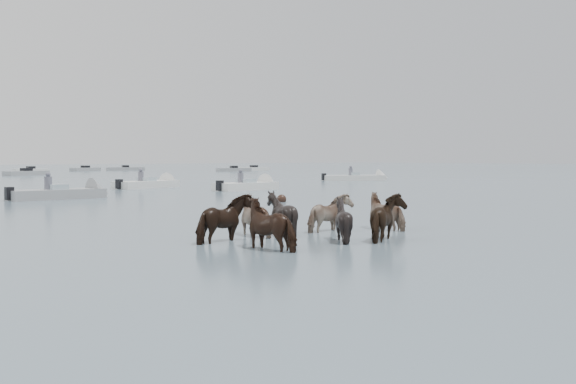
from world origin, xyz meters
TOP-DOWN VIEW (x-y plane):
  - ground at (0.00, 0.00)m, footprint 400.00×400.00m
  - pony_herd at (-1.09, 2.27)m, footprint 6.81×4.28m
  - swimming_pony at (6.48, 13.13)m, footprint 0.72×0.44m
  - motorboat_b at (0.02, 21.70)m, footprint 5.13×1.84m
  - motorboat_c at (8.70, 29.82)m, footprint 5.47×3.17m
  - motorboat_d at (12.21, 23.14)m, footprint 4.87×2.10m
  - motorboat_e at (29.72, 31.01)m, footprint 6.11×4.06m

SIDE VIEW (x-z plane):
  - ground at x=0.00m, z-range 0.00..0.00m
  - swimming_pony at x=6.48m, z-range -0.12..0.32m
  - motorboat_e at x=29.72m, z-range -0.74..1.18m
  - motorboat_c at x=8.70m, z-range -0.73..1.19m
  - motorboat_b at x=0.02m, z-range -0.73..1.19m
  - motorboat_d at x=12.21m, z-range -0.73..1.19m
  - pony_herd at x=-1.09m, z-range -0.26..1.11m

